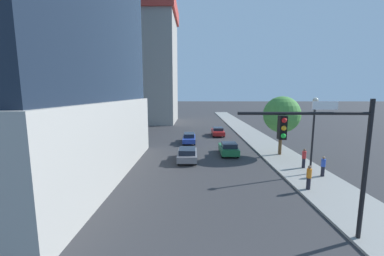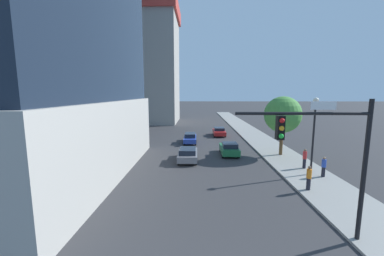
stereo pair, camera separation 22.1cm
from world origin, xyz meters
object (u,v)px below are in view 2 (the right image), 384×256
at_px(car_blue, 190,138).
at_px(street_tree, 283,115).
at_px(car_green, 229,149).
at_px(pedestrian_blue_shirt, 324,167).
at_px(street_lamp, 314,125).
at_px(pedestrian_orange_shirt, 309,178).
at_px(traffic_light_pole, 327,146).
at_px(car_red, 219,132).
at_px(pedestrian_red_shirt, 305,158).
at_px(construction_building, 143,59).
at_px(car_gray, 188,154).

bearing_deg(car_blue, street_tree, -33.52).
relative_size(car_green, pedestrian_blue_shirt, 2.44).
bearing_deg(street_lamp, pedestrian_blue_shirt, -38.17).
distance_m(street_tree, car_blue, 12.87).
relative_size(street_lamp, pedestrian_blue_shirt, 3.86).
relative_size(street_tree, pedestrian_orange_shirt, 3.72).
bearing_deg(traffic_light_pole, car_red, 94.27).
bearing_deg(street_tree, pedestrian_blue_shirt, -81.80).
distance_m(street_lamp, pedestrian_red_shirt, 3.60).
bearing_deg(street_tree, pedestrian_orange_shirt, -98.46).
distance_m(traffic_light_pole, pedestrian_orange_shirt, 7.04).
relative_size(street_tree, pedestrian_blue_shirt, 3.88).
bearing_deg(street_tree, street_lamp, -87.55).
xyz_separation_m(street_lamp, street_tree, (-0.27, 6.42, 0.30)).
relative_size(traffic_light_pole, pedestrian_orange_shirt, 3.76).
height_order(construction_building, car_green, construction_building).
xyz_separation_m(car_green, pedestrian_blue_shirt, (6.65, -7.36, 0.28)).
bearing_deg(street_lamp, pedestrian_red_shirt, 83.92).
relative_size(street_lamp, pedestrian_red_shirt, 3.59).
bearing_deg(pedestrian_orange_shirt, car_gray, 139.34).
height_order(car_gray, car_green, car_green).
xyz_separation_m(construction_building, pedestrian_blue_shirt, (22.98, -38.39, -13.87)).
distance_m(car_gray, pedestrian_red_shirt, 11.01).
relative_size(car_blue, pedestrian_orange_shirt, 2.65).
xyz_separation_m(construction_building, traffic_light_pole, (18.42, -46.78, -10.26)).
bearing_deg(street_lamp, street_tree, 92.45).
height_order(street_tree, pedestrian_orange_shirt, street_tree).
bearing_deg(construction_building, street_lamp, -59.52).
height_order(construction_building, street_lamp, construction_building).
xyz_separation_m(car_green, pedestrian_orange_shirt, (4.20, -10.05, 0.33)).
xyz_separation_m(car_blue, pedestrian_orange_shirt, (8.79, -16.47, 0.33)).
distance_m(street_tree, pedestrian_red_shirt, 5.98).
bearing_deg(car_gray, car_blue, 90.00).
bearing_deg(pedestrian_red_shirt, car_green, 139.66).
bearing_deg(street_lamp, pedestrian_orange_shirt, -117.67).
xyz_separation_m(construction_building, car_red, (16.34, -18.83, -14.18)).
bearing_deg(pedestrian_red_shirt, pedestrian_blue_shirt, -75.57).
bearing_deg(car_green, pedestrian_orange_shirt, -67.33).
xyz_separation_m(street_lamp, car_gray, (-10.50, 4.27, -3.58)).
bearing_deg(street_tree, car_green, 176.39).
xyz_separation_m(street_tree, pedestrian_orange_shirt, (-1.44, -9.70, -3.55)).
height_order(traffic_light_pole, car_green, traffic_light_pole).
distance_m(car_blue, car_red, 7.38).
bearing_deg(car_gray, car_red, 72.68).
relative_size(pedestrian_blue_shirt, pedestrian_orange_shirt, 0.96).
bearing_deg(car_green, traffic_light_pole, -82.45).
xyz_separation_m(car_gray, car_red, (4.59, 14.71, -0.02)).
bearing_deg(car_blue, pedestrian_red_shirt, -47.35).
relative_size(construction_building, car_green, 8.59).
relative_size(car_red, pedestrian_orange_shirt, 2.45).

